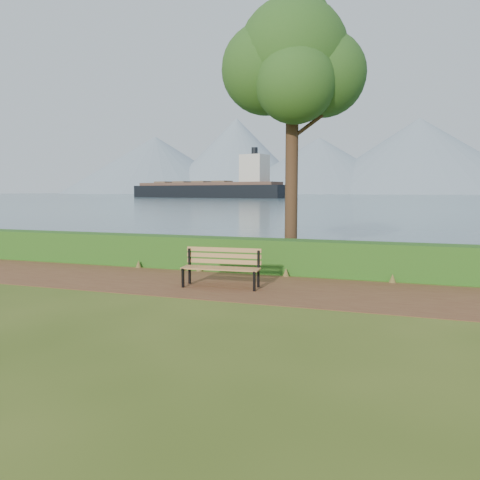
% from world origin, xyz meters
% --- Properties ---
extents(ground, '(140.00, 140.00, 0.00)m').
position_xyz_m(ground, '(0.00, 0.00, 0.00)').
color(ground, '#3E5317').
rests_on(ground, ground).
extents(path, '(40.00, 3.40, 0.01)m').
position_xyz_m(path, '(0.00, 0.30, 0.01)').
color(path, brown).
rests_on(path, ground).
extents(hedge, '(32.00, 0.85, 1.00)m').
position_xyz_m(hedge, '(0.00, 2.60, 0.50)').
color(hedge, '#204B15').
rests_on(hedge, ground).
extents(water, '(700.00, 510.00, 0.00)m').
position_xyz_m(water, '(0.00, 260.00, 0.01)').
color(water, slate).
rests_on(water, ground).
extents(mountains, '(585.00, 190.00, 70.00)m').
position_xyz_m(mountains, '(-9.17, 406.05, 27.70)').
color(mountains, gray).
rests_on(mountains, ground).
extents(bench, '(2.02, 0.73, 0.99)m').
position_xyz_m(bench, '(0.37, 0.12, 0.57)').
color(bench, black).
rests_on(bench, ground).
extents(tree, '(4.45, 3.67, 8.62)m').
position_xyz_m(tree, '(1.33, 3.81, 6.41)').
color(tree, '#312114').
rests_on(tree, ground).
extents(cargo_ship, '(62.46, 22.92, 18.77)m').
position_xyz_m(cargo_ship, '(-58.63, 145.66, 2.80)').
color(cargo_ship, black).
rests_on(cargo_ship, ground).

